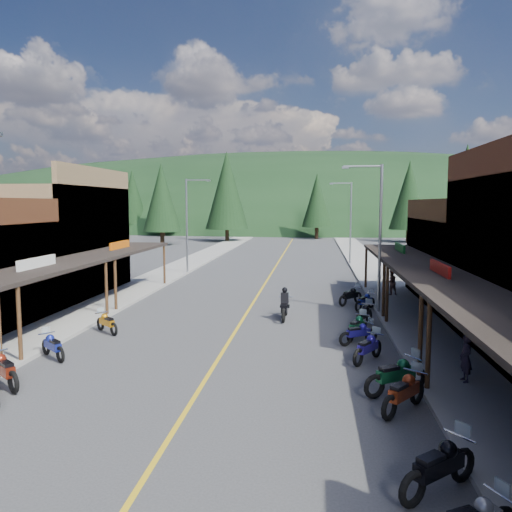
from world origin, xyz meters
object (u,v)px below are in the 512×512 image
(streetlight_1, at_px, (188,221))
(pine_1, at_px, (163,197))
(pedestrian_east_b, at_px, (391,282))
(pine_3, at_px, (317,200))
(pedestrian_east_a, at_px, (466,358))
(pine_7, at_px, (132,197))
(bike_east_7, at_px, (368,347))
(pine_8, at_px, (105,203))
(pine_9, at_px, (482,200))
(shop_west_3, at_px, (44,241))
(bike_east_8, at_px, (358,332))
(bike_east_9, at_px, (357,325))
(pine_4, at_px, (409,195))
(bike_west_6, at_px, (4,368))
(streetlight_2, at_px, (377,231))
(bike_west_8, at_px, (107,322))
(streetlight_3, at_px, (349,219))
(pine_0, at_px, (58,200))
(bike_east_10, at_px, (364,314))
(rider_on_bike, at_px, (285,306))
(bike_east_4, at_px, (439,464))
(bike_east_6, at_px, (396,374))
(bike_east_12, at_px, (351,295))
(bike_west_7, at_px, (53,345))
(pine_11, at_px, (466,192))
(bike_east_11, at_px, (365,300))
(pine_10, at_px, (162,198))
(pine_2, at_px, (227,190))
(shop_east_3, at_px, (488,262))
(bike_east_5, at_px, (404,391))
(pine_5, at_px, (491,192))

(streetlight_1, height_order, pine_1, pine_1)
(pedestrian_east_b, bearing_deg, pine_3, -109.17)
(pine_3, xyz_separation_m, pedestrian_east_a, (4.56, -68.66, -5.55))
(pine_7, bearing_deg, bike_east_7, -63.79)
(pine_8, distance_m, pedestrian_east_b, 41.02)
(pine_9, height_order, bike_east_7, pine_9)
(shop_west_3, height_order, bike_east_8, shop_west_3)
(bike_east_7, relative_size, bike_east_9, 1.01)
(shop_west_3, bearing_deg, pine_1, 99.87)
(pine_4, bearing_deg, bike_west_6, -110.66)
(streetlight_2, distance_m, pedestrian_east_a, 11.34)
(pine_8, height_order, bike_west_8, pine_8)
(streetlight_3, xyz_separation_m, pine_0, (-46.95, 32.00, 2.02))
(streetlight_1, height_order, pine_0, pine_0)
(pedestrian_east_b, bearing_deg, pine_8, -65.51)
(pine_9, bearing_deg, bike_west_6, -121.48)
(bike_east_10, xyz_separation_m, rider_on_bike, (-3.91, 0.95, 0.09))
(bike_east_4, relative_size, bike_east_10, 1.08)
(bike_east_6, bearing_deg, bike_east_12, 149.55)
(bike_west_7, bearing_deg, bike_east_7, -45.56)
(pine_7, relative_size, pine_11, 1.01)
(streetlight_2, distance_m, pine_4, 53.23)
(pine_3, height_order, pine_7, pine_7)
(pine_7, bearing_deg, streetlight_2, -60.19)
(rider_on_bike, bearing_deg, bike_east_11, 33.98)
(pine_9, distance_m, pine_10, 42.30)
(pine_2, distance_m, bike_west_8, 56.27)
(streetlight_2, xyz_separation_m, bike_west_7, (-13.26, -9.53, -3.91))
(pine_2, height_order, pine_9, pine_2)
(bike_east_6, distance_m, bike_east_10, 8.79)
(streetlight_2, bearing_deg, bike_west_8, -156.25)
(pine_3, height_order, pedestrian_east_b, pine_3)
(bike_east_10, bearing_deg, streetlight_3, 113.06)
(shop_east_3, xyz_separation_m, pine_10, (-31.75, 38.70, 4.25))
(bike_west_7, height_order, bike_east_7, bike_east_7)
(pine_7, bearing_deg, shop_west_3, -74.28)
(bike_east_5, distance_m, bike_east_7, 4.57)
(pine_4, bearing_deg, pine_10, -164.48)
(shop_east_3, height_order, bike_west_8, shop_east_3)
(pine_5, xyz_separation_m, pine_8, (-56.00, -32.00, -2.01))
(pine_1, xyz_separation_m, bike_west_8, (18.18, -67.62, -6.70))
(bike_east_11, xyz_separation_m, pedestrian_east_b, (2.02, 4.17, 0.42))
(bike_west_7, bearing_deg, streetlight_1, 41.10)
(pedestrian_east_b, bearing_deg, bike_west_8, 12.61)
(pine_0, bearing_deg, shop_west_3, -62.66)
(bike_west_6, relative_size, bike_east_8, 1.21)
(bike_west_7, distance_m, bike_west_8, 3.94)
(pine_2, bearing_deg, pine_7, 140.71)
(bike_east_4, bearing_deg, bike_east_10, 140.00)
(shop_west_3, bearing_deg, bike_east_10, -17.29)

